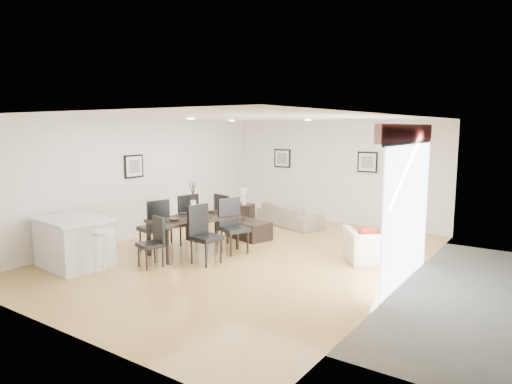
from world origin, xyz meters
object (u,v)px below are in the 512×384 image
Objects in this scene: dining_table at (194,221)px; dining_chair_foot at (226,215)px; dining_chair_enear at (202,231)px; dining_chair_head at (154,239)px; armchair at (374,246)px; coffee_table at (249,230)px; kitchen_island at (73,242)px; dining_chair_efar at (232,222)px; dining_chair_wnear at (156,223)px; side_table at (244,216)px; bar_stool at (104,238)px; dining_chair_wfar at (186,216)px; sofa at (289,215)px.

dining_chair_foot is (-0.02, 1.08, -0.06)m from dining_table.
dining_chair_enear reaches higher than dining_chair_head.
dining_table is at bearing -15.02° from armchair.
coffee_table is (0.23, 1.59, -0.45)m from dining_table.
dining_table is 1.08m from dining_chair_foot.
dining_chair_enear reaches higher than kitchen_island.
dining_chair_head is at bearing -177.53° from dining_chair_efar.
armchair is at bearing -48.38° from dining_chair_efar.
dining_chair_wnear is at bearing -96.49° from coffee_table.
dining_table is 0.78m from dining_chair_efar.
side_table is 4.39m from bar_stool.
dining_chair_wnear is at bearing 14.83° from dining_chair_wfar.
bar_stool is at bearing -82.50° from dining_table.
dining_chair_wfar is 1.00× the size of dining_chair_efar.
kitchen_island is (-1.17, -1.96, -0.20)m from dining_table.
dining_chair_wnear is 0.90m from dining_chair_head.
dining_chair_head is at bearing 144.23° from dining_chair_enear.
dining_chair_wfar is 1.00× the size of dining_chair_enear.
dining_chair_foot reaches higher than side_table.
coffee_table is 1.30× the size of bar_stool.
dining_chair_wfar is 1.50m from coffee_table.
dining_chair_wfar is at bearing 116.00° from dining_chair_efar.
armchair reaches higher than side_table.
armchair is 1.65× the size of side_table.
dining_chair_wfar is (-0.00, 0.87, 0.00)m from dining_chair_wnear.
dining_chair_wnear is 1.21m from dining_chair_enear.
dining_chair_wfar is at bearing 98.23° from bar_stool.
dining_chair_enear is at bearing -68.79° from side_table.
armchair is at bearing -50.44° from dining_chair_enear.
dining_chair_wnear and dining_chair_enear have the same top height.
dining_chair_wfar is 2.40m from bar_stool.
armchair is 0.91× the size of dining_chair_enear.
coffee_table is at bearing -42.05° from armchair.
dining_chair_efar is 1.03× the size of dining_chair_foot.
armchair is at bearing 11.34° from coffee_table.
coffee_table is at bearing 16.17° from dining_chair_enear.
dining_chair_wfar reaches higher than dining_table.
coffee_table is at bearing 97.06° from dining_table.
bar_stool is at bearing 102.27° from sofa.
dining_chair_foot is at bearing -100.25° from coffee_table.
bar_stool is at bearing 23.00° from dining_chair_wfar.
sofa is 2.39× the size of bar_stool.
dining_chair_efar is (1.22, 0.93, 0.00)m from dining_chair_wnear.
dining_chair_head is 2.17m from dining_chair_foot.
dining_chair_foot is at bearing 153.32° from dining_chair_wfar.
dining_chair_wfar reaches higher than dining_chair_head.
coffee_table is (0.84, 1.18, -0.41)m from dining_chair_wfar.
sofa is 1.74× the size of dining_chair_foot.
dining_table is at bearing 60.35° from dining_chair_enear.
dining_chair_wfar is at bearing 129.37° from dining_chair_head.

